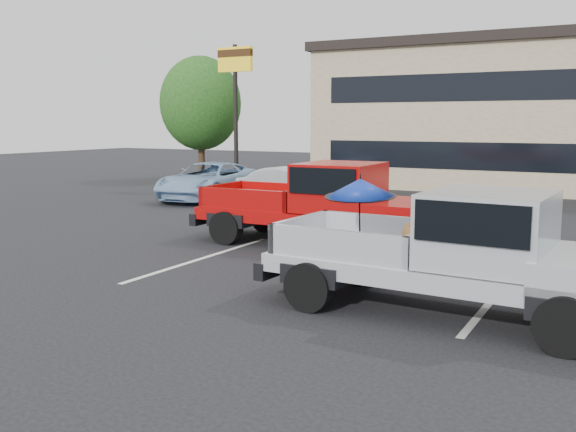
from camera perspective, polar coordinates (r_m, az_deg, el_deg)
name	(u,v)px	position (r m, az deg, el deg)	size (l,w,h in m)	color
ground	(281,300)	(10.46, -0.60, -7.45)	(90.00, 90.00, 0.00)	black
stripe_left	(204,258)	(13.67, -7.52, -3.72)	(0.12, 5.00, 0.01)	silver
stripe_right	(497,294)	(11.31, 18.05, -6.63)	(0.12, 5.00, 0.01)	silver
motel_building	(563,113)	(29.91, 23.27, 8.39)	(20.40, 8.40, 6.30)	tan
motel_sign	(235,78)	(27.29, -4.71, 12.14)	(1.60, 0.22, 6.00)	black
tree_left	(201,103)	(31.98, -7.78, 9.89)	(3.96, 3.96, 6.02)	#332114
silver_pickup	(471,248)	(9.64, 15.97, -2.72)	(5.78, 2.33, 2.06)	black
red_pickup	(332,201)	(14.72, 3.97, 1.35)	(5.88, 2.25, 1.93)	black
silver_sedan	(301,190)	(20.17, 1.16, 2.32)	(1.53, 4.38, 1.44)	#AAADB1
blue_suv	(209,181)	(23.92, -7.06, 3.12)	(2.26, 4.91, 1.36)	#89AACD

